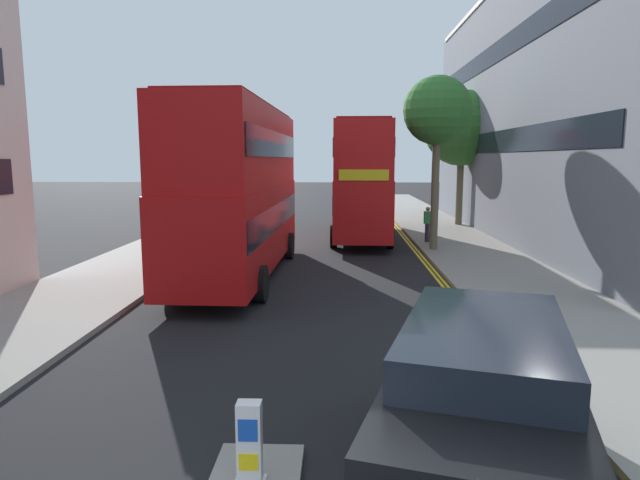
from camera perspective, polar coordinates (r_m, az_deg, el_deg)
sidewalk_right at (r=20.40m, az=17.64°, el=-2.83°), size 4.00×80.00×0.14m
sidewalk_left at (r=21.04m, az=-18.93°, el=-2.56°), size 4.00×80.00×0.14m
kerb_line_outer at (r=18.03m, az=12.87°, el=-4.31°), size 0.10×56.00×0.01m
kerb_line_inner at (r=18.00m, az=12.37°, el=-4.32°), size 0.10×56.00×0.01m
keep_left_bollard at (r=6.73m, az=-7.35°, el=-21.13°), size 0.36×0.28×1.11m
double_decker_bus_away at (r=18.32m, az=-8.42°, el=5.57°), size 3.00×10.86×5.64m
double_decker_bus_oncoming at (r=27.37m, az=4.30°, el=6.56°), size 2.93×10.85×5.64m
taxi_minivan at (r=6.59m, az=16.44°, el=-17.57°), size 3.11×5.14×2.12m
pedestrian_far at (r=25.53m, az=11.17°, el=1.69°), size 0.34×0.22×1.62m
street_tree_near at (r=23.47m, az=12.17°, el=12.93°), size 2.82×2.82×7.17m
street_tree_mid at (r=32.80m, az=14.60°, el=11.21°), size 4.29×4.29×7.68m
townhouse_terrace_right at (r=30.05m, az=27.23°, el=11.96°), size 10.08×28.00×12.47m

